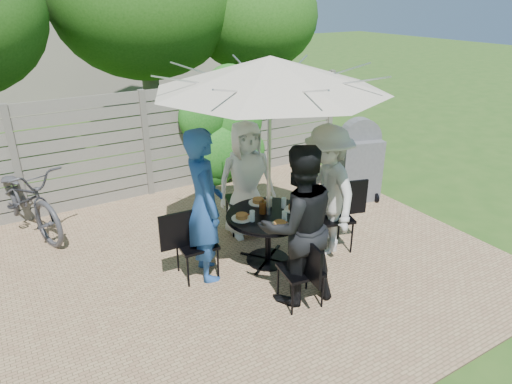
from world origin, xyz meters
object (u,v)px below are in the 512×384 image
patio_table (268,229)px  plate_left (242,217)px  person_front (298,226)px  syrup_jug (263,208)px  person_right (327,191)px  plate_front (280,225)px  plate_right (294,208)px  plate_back (258,201)px  umbrella (270,73)px  chair_back (243,211)px  coffee_cup (269,202)px  chair_left (196,257)px  bbq_grill (357,163)px  person_back (246,180)px  glass_left (252,216)px  chair_front (301,284)px  person_left (204,206)px  chair_right (333,229)px  glass_front (284,216)px  bicycle (25,198)px  glass_right (284,203)px

patio_table → plate_left: plate_left is taller
person_front → syrup_jug: (0.09, 0.88, -0.16)m
person_right → plate_front: (-0.88, -0.21, -0.17)m
patio_table → person_right: person_right is taller
plate_front → plate_right: size_ratio=1.00×
person_front → plate_back: person_front is taller
umbrella → chair_back: (0.17, 0.95, -2.16)m
patio_table → coffee_cup: coffee_cup is taller
plate_back → syrup_jug: 0.32m
chair_left → syrup_jug: bearing=-3.2°
syrup_jug → bbq_grill: bbq_grill is taller
chair_back → plate_front: size_ratio=3.85×
person_back → glass_left: size_ratio=12.24×
patio_table → chair_front: bearing=-100.0°
chair_left → person_left: 0.69m
umbrella → bbq_grill: size_ratio=2.22×
chair_right → plate_left: size_ratio=3.82×
person_back → plate_left: (-0.50, -0.75, -0.13)m
umbrella → plate_left: umbrella is taller
glass_front → plate_right: bearing=35.5°
person_right → coffee_cup: size_ratio=14.91×
chair_back → person_back: (-0.03, -0.13, 0.56)m
plate_front → umbrella: bearing=80.0°
glass_front → chair_front: bearing=-108.5°
person_right → bicycle: (-3.41, 2.69, -0.35)m
umbrella → glass_right: 1.71m
patio_table → chair_right: chair_right is taller
glass_right → glass_left: bearing=-168.0°
glass_left → glass_front: bearing=-33.0°
plate_back → plate_right: (0.29, -0.42, 0.00)m
chair_left → glass_left: 0.86m
umbrella → chair_front: (-0.17, -0.95, -2.19)m
patio_table → glass_front: (0.06, -0.27, 0.28)m
person_back → person_front: 1.66m
chair_right → glass_left: 1.32m
person_left → chair_front: 1.45m
chair_right → glass_right: chair_right is taller
person_left → person_front: (0.67, -0.96, -0.02)m
chair_right → bbq_grill: 1.86m
chair_left → person_right: person_right is taller
person_right → syrup_jug: size_ratio=11.18×
syrup_jug → person_left: bearing=173.7°
person_back → plate_front: size_ratio=6.59×
person_left → patio_table: bearing=-90.0°
plate_right → glass_front: glass_front is taller
chair_right → bicycle: size_ratio=0.48×
person_left → person_front: size_ratio=1.02×
coffee_cup → person_left: bearing=-176.7°
umbrella → chair_back: 2.36m
person_right → syrup_jug: (-0.87, 0.20, -0.11)m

